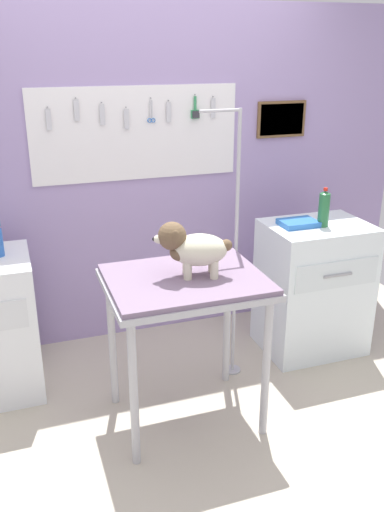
{
  "coord_description": "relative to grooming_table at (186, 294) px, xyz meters",
  "views": [
    {
      "loc": [
        -0.89,
        -2.35,
        2.02
      ],
      "look_at": [
        -0.05,
        0.1,
        1.02
      ],
      "focal_mm": 38.23,
      "sensor_mm": 36.0,
      "label": 1
    }
  ],
  "objects": [
    {
      "name": "grooming_arm",
      "position": [
        0.43,
        0.35,
        0.01
      ],
      "size": [
        0.29,
        0.11,
        1.7
      ],
      "color": "#B7B7BC",
      "rests_on": "ground"
    },
    {
      "name": "rear_wall_panel",
      "position": [
        0.08,
        1.13,
        0.37
      ],
      "size": [
        4.0,
        0.11,
        2.3
      ],
      "color": "#A18BBE",
      "rests_on": "ground"
    },
    {
      "name": "grooming_table",
      "position": [
        0.0,
        0.0,
        0.0
      ],
      "size": [
        0.84,
        0.67,
        0.89
      ],
      "color": "#B7B7BC",
      "rests_on": "ground"
    },
    {
      "name": "soda_bottle",
      "position": [
        1.09,
        0.44,
        0.25
      ],
      "size": [
        0.07,
        0.07,
        0.26
      ],
      "color": "#286A3A",
      "rests_on": "cabinet_right"
    },
    {
      "name": "dog",
      "position": [
        0.04,
        0.0,
        0.26
      ],
      "size": [
        0.4,
        0.26,
        0.3
      ],
      "color": "beige",
      "rests_on": "grooming_table"
    },
    {
      "name": "ground",
      "position": [
        0.07,
        -0.14,
        -0.8
      ],
      "size": [
        4.4,
        4.0,
        0.04
      ],
      "primitive_type": "cube",
      "color": "#C0B6A1"
    },
    {
      "name": "cabinet_right",
      "position": [
        1.09,
        0.48,
        -0.33
      ],
      "size": [
        0.68,
        0.54,
        0.91
      ],
      "color": "white",
      "rests_on": "ground"
    },
    {
      "name": "supply_tray",
      "position": [
        0.95,
        0.5,
        0.15
      ],
      "size": [
        0.24,
        0.18,
        0.04
      ],
      "color": "#2E6DBE",
      "rests_on": "cabinet_right"
    }
  ]
}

